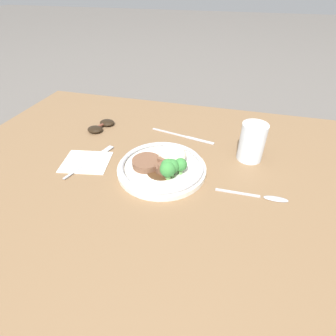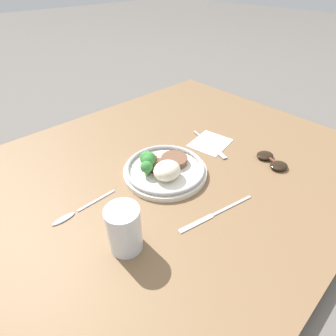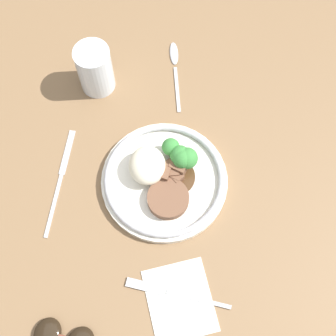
{
  "view_description": "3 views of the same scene",
  "coord_description": "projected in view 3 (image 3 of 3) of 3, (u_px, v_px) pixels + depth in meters",
  "views": [
    {
      "loc": [
        0.14,
        -0.52,
        0.47
      ],
      "look_at": [
        0.0,
        -0.01,
        0.07
      ],
      "focal_mm": 28.0,
      "sensor_mm": 36.0,
      "label": 1
    },
    {
      "loc": [
        0.37,
        0.45,
        0.51
      ],
      "look_at": [
        -0.02,
        0.03,
        0.06
      ],
      "focal_mm": 28.0,
      "sensor_mm": 36.0,
      "label": 2
    },
    {
      "loc": [
        -0.33,
        0.03,
        0.87
      ],
      "look_at": [
        -0.0,
        0.01,
        0.06
      ],
      "focal_mm": 50.0,
      "sensor_mm": 36.0,
      "label": 3
    }
  ],
  "objects": [
    {
      "name": "knife",
      "position": [
        61.0,
        178.0,
        0.89
      ],
      "size": [
        0.22,
        0.05,
        0.0
      ],
      "rotation": [
        0.0,
        0.0,
        -0.21
      ],
      "color": "#ADADB2",
      "rests_on": "dining_table"
    },
    {
      "name": "spoon",
      "position": [
        175.0,
        62.0,
        0.99
      ],
      "size": [
        0.17,
        0.02,
        0.01
      ],
      "rotation": [
        0.0,
        0.0,
        0.01
      ],
      "color": "#ADADB2",
      "rests_on": "dining_table"
    },
    {
      "name": "plate",
      "position": [
        165.0,
        176.0,
        0.87
      ],
      "size": [
        0.24,
        0.24,
        0.07
      ],
      "color": "silver",
      "rests_on": "dining_table"
    },
    {
      "name": "napkin",
      "position": [
        182.0,
        301.0,
        0.81
      ],
      "size": [
        0.15,
        0.13,
        0.0
      ],
      "color": "silver",
      "rests_on": "dining_table"
    },
    {
      "name": "juice_glass",
      "position": [
        95.0,
        71.0,
        0.93
      ],
      "size": [
        0.07,
        0.07,
        0.11
      ],
      "color": "#F4AD19",
      "rests_on": "dining_table"
    },
    {
      "name": "fork",
      "position": [
        168.0,
        292.0,
        0.81
      ],
      "size": [
        0.06,
        0.18,
        0.0
      ],
      "rotation": [
        0.0,
        0.0,
        1.28
      ],
      "color": "#ADADB2",
      "rests_on": "napkin"
    },
    {
      "name": "dining_table",
      "position": [
        172.0,
        175.0,
        0.91
      ],
      "size": [
        1.29,
        0.94,
        0.03
      ],
      "color": "brown",
      "rests_on": "ground"
    },
    {
      "name": "ground_plane",
      "position": [
        172.0,
        178.0,
        0.93
      ],
      "size": [
        8.0,
        8.0,
        0.0
      ],
      "primitive_type": "plane",
      "color": "#5B5651"
    }
  ]
}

